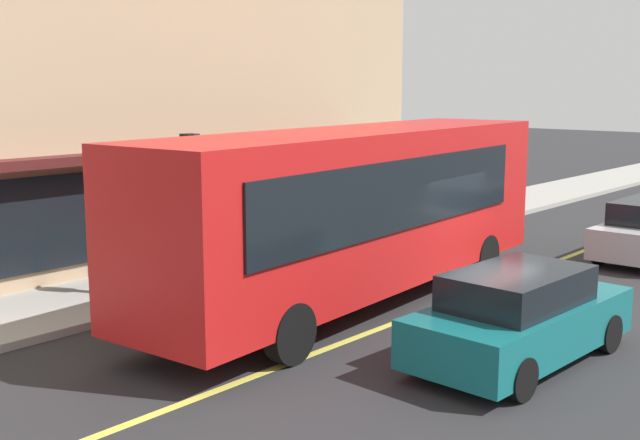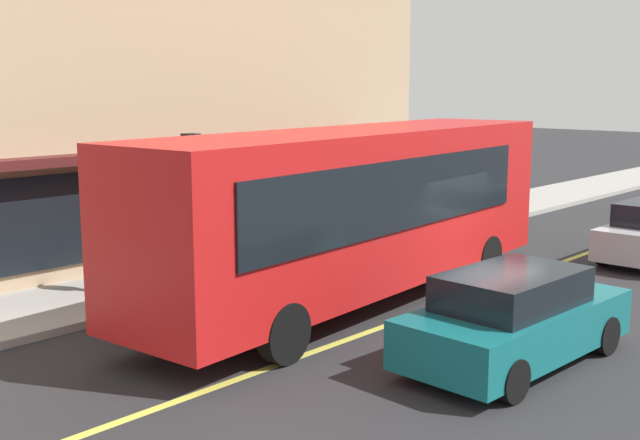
# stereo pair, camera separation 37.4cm
# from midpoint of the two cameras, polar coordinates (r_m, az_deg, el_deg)

# --- Properties ---
(ground) EXTENTS (120.00, 120.00, 0.00)m
(ground) POSITION_cam_midpoint_polar(r_m,az_deg,el_deg) (16.84, 11.00, -5.48)
(ground) COLOR #28282B
(sidewalk) EXTENTS (80.00, 2.94, 0.15)m
(sidewalk) POSITION_cam_midpoint_polar(r_m,az_deg,el_deg) (20.04, -2.13, -2.64)
(sidewalk) COLOR #9E9B93
(sidewalk) RESTS_ON ground
(lane_centre_stripe) EXTENTS (36.00, 0.16, 0.01)m
(lane_centre_stripe) POSITION_cam_midpoint_polar(r_m,az_deg,el_deg) (16.84, 11.00, -5.47)
(lane_centre_stripe) COLOR #D8D14C
(lane_centre_stripe) RESTS_ON ground
(storefront_building) EXTENTS (19.07, 9.48, 11.65)m
(storefront_building) POSITION_cam_midpoint_polar(r_m,az_deg,el_deg) (22.89, -17.33, 12.94)
(storefront_building) COLOR tan
(storefront_building) RESTS_ON ground
(bus) EXTENTS (11.29, 3.34, 3.50)m
(bus) POSITION_cam_midpoint_polar(r_m,az_deg,el_deg) (15.72, 3.38, 1.00)
(bus) COLOR red
(bus) RESTS_ON ground
(traffic_light) EXTENTS (0.30, 0.52, 3.20)m
(traffic_light) POSITION_cam_midpoint_polar(r_m,az_deg,el_deg) (16.98, -8.50, 3.42)
(traffic_light) COLOR #2D2D33
(traffic_light) RESTS_ON sidewalk
(car_teal) EXTENTS (4.38, 2.01, 1.52)m
(car_teal) POSITION_cam_midpoint_polar(r_m,az_deg,el_deg) (12.96, 14.65, -6.86)
(car_teal) COLOR #14666B
(car_teal) RESTS_ON ground
(pedestrian_waiting) EXTENTS (0.34, 0.34, 1.73)m
(pedestrian_waiting) POSITION_cam_midpoint_polar(r_m,az_deg,el_deg) (27.20, 11.32, 2.85)
(pedestrian_waiting) COLOR black
(pedestrian_waiting) RESTS_ON sidewalk
(pedestrian_by_curb) EXTENTS (0.34, 0.34, 1.60)m
(pedestrian_by_curb) POSITION_cam_midpoint_polar(r_m,az_deg,el_deg) (20.19, 1.58, 0.44)
(pedestrian_by_curb) COLOR black
(pedestrian_by_curb) RESTS_ON sidewalk
(pedestrian_near_storefront) EXTENTS (0.34, 0.34, 1.58)m
(pedestrian_near_storefront) POSITION_cam_midpoint_polar(r_m,az_deg,el_deg) (16.81, -15.16, -1.85)
(pedestrian_near_storefront) COLOR black
(pedestrian_near_storefront) RESTS_ON sidewalk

